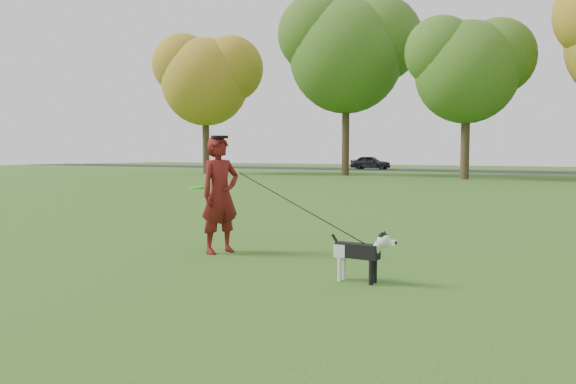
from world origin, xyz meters
The scene contains 7 objects.
ground centered at (0.00, 0.00, 0.00)m, with size 120.00×120.00×0.00m, color #285116.
road centered at (0.00, 40.00, 0.01)m, with size 120.00×7.00×0.02m, color black.
man centered at (-1.37, 0.22, 0.85)m, with size 0.62×0.41×1.71m, color #520B11.
dog centered at (1.18, -0.47, 0.37)m, with size 0.80×0.16×0.61m.
car_left centered at (-15.69, 40.00, 0.62)m, with size 1.41×3.51×1.20m, color black.
man_held_items centered at (0.15, -0.15, 0.80)m, with size 3.13×0.81×1.31m.
tree_row centered at (-1.43, 26.07, 7.41)m, with size 51.74×8.86×12.01m.
Camera 1 is at (3.70, -6.26, 1.47)m, focal length 35.00 mm.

